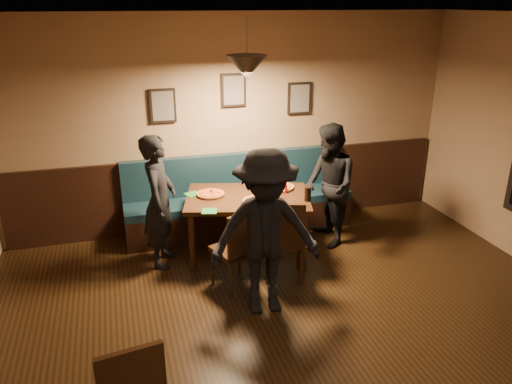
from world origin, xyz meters
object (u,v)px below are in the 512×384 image
diner_right (329,186)px  diner_front (265,234)px  booth_bench (240,196)px  chair_near_right (284,237)px  tabasco_bottle (286,188)px  dining_table (248,226)px  chair_near_left (235,248)px  diner_left (160,201)px  soda_glass (308,194)px

diner_right → diner_front: diner_front is taller
diner_right → diner_front: (-1.20, -1.19, 0.06)m
booth_bench → chair_near_right: 1.29m
diner_right → tabasco_bottle: diner_right is taller
diner_front → dining_table: bearing=87.2°
chair_near_left → tabasco_bottle: size_ratio=7.48×
diner_left → diner_right: 2.07m
diner_left → tabasco_bottle: diner_left is taller
diner_front → soda_glass: bearing=51.5°
chair_near_right → diner_right: diner_right is taller
tabasco_bottle → diner_right: bearing=5.8°
chair_near_right → diner_left: (-1.26, 0.69, 0.30)m
tabasco_bottle → diner_front: bearing=-118.3°
diner_front → tabasco_bottle: size_ratio=13.46×
chair_near_left → diner_front: size_ratio=0.56×
booth_bench → diner_front: 1.88m
dining_table → diner_front: (-0.14, -1.15, 0.45)m
dining_table → chair_near_right: 0.65m
chair_near_left → diner_front: diner_front is taller
chair_near_left → diner_left: (-0.69, 0.75, 0.31)m
diner_right → dining_table: bearing=-84.9°
dining_table → diner_front: bearing=-82.0°
diner_right → soda_glass: (-0.43, -0.36, 0.08)m
diner_left → tabasco_bottle: 1.49m
chair_near_left → dining_table: bearing=43.1°
tabasco_bottle → soda_glass: bearing=-63.0°
chair_near_left → tabasco_bottle: chair_near_left is taller
diner_right → chair_near_left: bearing=-60.2°
chair_near_right → diner_left: diner_left is taller
chair_near_right → tabasco_bottle: 0.71m
chair_near_left → tabasco_bottle: 1.08m
soda_glass → tabasco_bottle: bearing=117.0°
booth_bench → soda_glass: size_ratio=17.88×
chair_near_left → diner_right: 1.58m
diner_right → diner_front: size_ratio=0.92×
diner_left → soda_glass: (1.64, -0.42, 0.07)m
diner_left → diner_front: diner_front is taller
soda_glass → chair_near_right: bearing=-144.1°
diner_left → diner_right: size_ratio=1.01×
dining_table → diner_front: diner_front is taller
booth_bench → dining_table: 0.70m
chair_near_right → diner_left: 1.47m
diner_right → soda_glass: diner_right is taller
diner_left → diner_front: (0.87, -1.25, 0.06)m
chair_near_left → diner_front: 0.64m
chair_near_left → diner_right: (1.38, 0.70, 0.31)m
booth_bench → tabasco_bottle: size_ratio=24.11×
diner_front → tabasco_bottle: (0.61, 1.13, -0.01)m
chair_near_left → chair_near_right: size_ratio=0.98×
chair_near_right → diner_front: bearing=-108.0°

